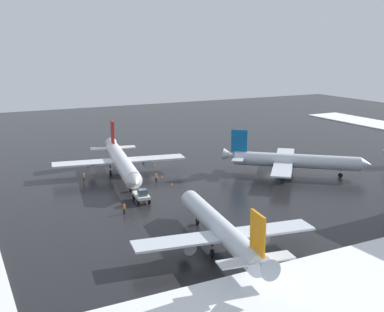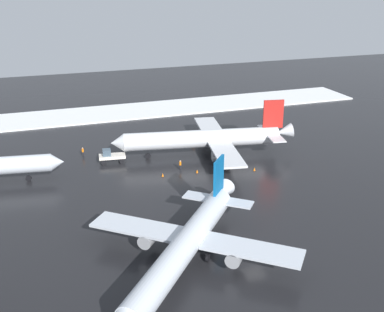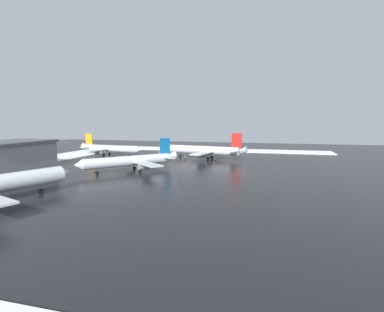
{
  "view_description": "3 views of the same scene",
  "coord_description": "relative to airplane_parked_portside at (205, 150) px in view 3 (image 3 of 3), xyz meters",
  "views": [
    {
      "loc": [
        -64.18,
        -86.52,
        27.08
      ],
      "look_at": [
        -16.47,
        7.09,
        2.53
      ],
      "focal_mm": 45.0,
      "sensor_mm": 36.0,
      "label": 1
    },
    {
      "loc": [
        44.07,
        -23.1,
        31.56
      ],
      "look_at": [
        -22.15,
        -0.29,
        4.75
      ],
      "focal_mm": 45.0,
      "sensor_mm": 36.0,
      "label": 2
    },
    {
      "loc": [
        77.82,
        30.92,
        14.78
      ],
      "look_at": [
        -13.25,
        6.53,
        3.41
      ],
      "focal_mm": 28.0,
      "sensor_mm": 36.0,
      "label": 3
    }
  ],
  "objects": [
    {
      "name": "airplane_far_rear",
      "position": [
        0.06,
        -40.66,
        -0.36
      ],
      "size": [
        24.97,
        29.94,
        8.9
      ],
      "rotation": [
        0.0,
        0.0,
        1.42
      ],
      "color": "silver",
      "rests_on": "ground_plane"
    },
    {
      "name": "ground_crew_near_tug",
      "position": [
        -7.92,
        0.24,
        -2.33
      ],
      "size": [
        0.36,
        0.36,
        1.71
      ],
      "rotation": [
        0.0,
        0.0,
        6.13
      ],
      "color": "black",
      "rests_on": "ground_plane"
    },
    {
      "name": "traffic_cone_near_nose",
      "position": [
        7.17,
        -4.35,
        -3.03
      ],
      "size": [
        0.36,
        0.36,
        0.55
      ],
      "primitive_type": "cone",
      "color": "orange",
      "rests_on": "ground_plane"
    },
    {
      "name": "traffic_cone_mid_line",
      "position": [
        9.45,
        5.21,
        -3.03
      ],
      "size": [
        0.36,
        0.36,
        0.55
      ],
      "primitive_type": "cone",
      "color": "orange",
      "rests_on": "ground_plane"
    },
    {
      "name": "snow_bank_left",
      "position": [
        -33.67,
        -6.34,
        -3.15
      ],
      "size": [
        14.0,
        116.0,
        0.3
      ],
      "primitive_type": "cube",
      "color": "white",
      "rests_on": "ground_plane"
    },
    {
      "name": "airplane_distant_tail",
      "position": [
        32.83,
        -14.73,
        -0.26
      ],
      "size": [
        25.49,
        23.46,
        9.2
      ],
      "rotation": [
        0.0,
        0.0,
        5.58
      ],
      "color": "silver",
      "rests_on": "ground_plane"
    },
    {
      "name": "ground_crew_mid_apron",
      "position": [
        -6.92,
        -21.52,
        -2.33
      ],
      "size": [
        0.36,
        0.36,
        1.71
      ],
      "rotation": [
        0.0,
        0.0,
        3.97
      ],
      "color": "black",
      "rests_on": "ground_plane"
    },
    {
      "name": "airplane_parked_portside",
      "position": [
        0.0,
        0.0,
        0.0
      ],
      "size": [
        28.0,
        33.52,
        9.99
      ],
      "rotation": [
        0.0,
        0.0,
        4.53
      ],
      "color": "silver",
      "rests_on": "ground_plane"
    },
    {
      "name": "snow_bank_far",
      "position": [
        33.33,
        -56.34,
        -3.15
      ],
      "size": [
        152.0,
        16.0,
        0.3
      ],
      "primitive_type": "cube",
      "color": "white",
      "rests_on": "ground_plane"
    },
    {
      "name": "traffic_cone_wingtip_side",
      "position": [
        6.75,
        -10.23,
        -3.03
      ],
      "size": [
        0.36,
        0.36,
        0.55
      ],
      "primitive_type": "cone",
      "color": "orange",
      "rests_on": "ground_plane"
    },
    {
      "name": "cargo_hangar",
      "position": [
        44.04,
        -47.2,
        1.14
      ],
      "size": [
        25.51,
        15.86,
        8.8
      ],
      "rotation": [
        0.0,
        0.0,
        0.03
      ],
      "color": "gray",
      "rests_on": "ground_plane"
    },
    {
      "name": "ground_crew_by_nose_gear",
      "position": [
        5.0,
        -6.61,
        -2.33
      ],
      "size": [
        0.36,
        0.36,
        1.71
      ],
      "rotation": [
        0.0,
        0.0,
        3.76
      ],
      "color": "black",
      "rests_on": "ground_plane"
    },
    {
      "name": "ground_plane",
      "position": [
        33.33,
        -6.34,
        -3.3
      ],
      "size": [
        240.0,
        240.0,
        0.0
      ],
      "primitive_type": "plane",
      "color": "black"
    },
    {
      "name": "pushback_tug",
      "position": [
        -2.21,
        -17.21,
        -2.02
      ],
      "size": [
        2.75,
        4.82,
        2.5
      ],
      "rotation": [
        0.0,
        0.0,
        4.6
      ],
      "color": "silver",
      "rests_on": "ground_plane"
    }
  ]
}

